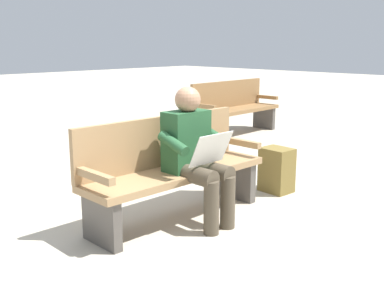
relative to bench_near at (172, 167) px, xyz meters
name	(u,v)px	position (x,y,z in m)	size (l,w,h in m)	color
ground_plane	(178,218)	(0.00, 0.07, -0.46)	(40.00, 40.00, 0.00)	#B7AD99
bench_near	(172,167)	(0.00, 0.00, 0.00)	(1.81, 0.52, 0.90)	#9E7A51
person_seated	(195,152)	(-0.05, 0.23, 0.17)	(0.58, 0.58, 1.18)	#23512D
backpack	(277,170)	(-1.28, 0.25, -0.23)	(0.31, 0.33, 0.47)	brown
bench_far	(234,107)	(-3.44, -2.12, 0.00)	(1.81, 0.51, 0.90)	olive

